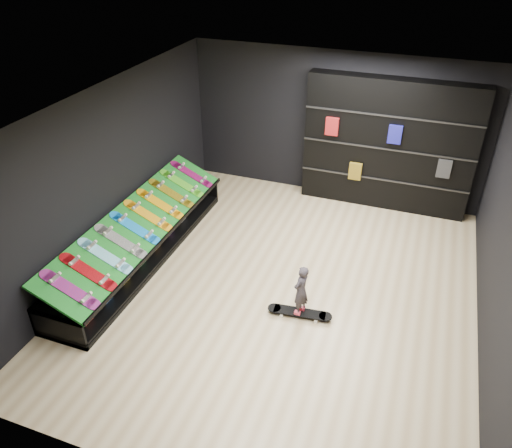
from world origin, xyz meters
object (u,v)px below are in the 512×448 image
(back_shelving, at_px, (388,146))
(floor_skateboard, at_px, (299,314))
(display_rack, at_px, (142,245))
(child, at_px, (300,299))

(back_shelving, relative_size, floor_skateboard, 3.34)
(back_shelving, xyz_separation_m, floor_skateboard, (-0.64, -3.86, -1.27))
(display_rack, xyz_separation_m, back_shelving, (3.66, 3.32, 1.06))
(display_rack, bearing_deg, floor_skateboard, -10.13)
(display_rack, distance_m, back_shelving, 5.05)
(back_shelving, height_order, child, back_shelving)
(floor_skateboard, relative_size, child, 1.97)
(child, bearing_deg, back_shelving, -171.44)
(display_rack, distance_m, floor_skateboard, 3.07)
(child, bearing_deg, floor_skateboard, 180.00)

